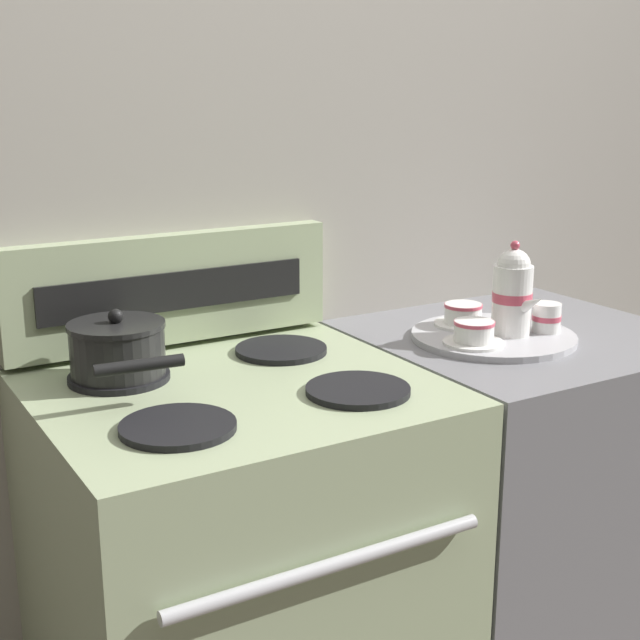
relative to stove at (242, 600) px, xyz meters
The scene contains 10 objects.
wall_back 0.82m from the stove, 45.07° to the left, with size 6.00×0.05×2.20m.
stove is the anchor object (origin of this frame).
control_panel 0.64m from the stove, 90.00° to the left, with size 0.70×0.05×0.23m.
side_counter 0.71m from the stove, ahead, with size 0.68×0.64×0.89m.
saucepan 0.55m from the stove, 140.65° to the left, with size 0.18×0.27×0.13m.
serving_tray 0.76m from the stove, ahead, with size 0.35×0.35×0.01m.
teapot 0.85m from the stove, ahead, with size 0.09×0.14×0.20m.
teacup_left 0.77m from the stove, ahead, with size 0.13×0.13×0.05m.
teacup_right 0.71m from the stove, ahead, with size 0.13×0.13×0.05m.
creamer_jug 0.87m from the stove, ahead, with size 0.06×0.06×0.06m.
Camera 1 is at (-1.00, -1.41, 1.43)m, focal length 50.00 mm.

